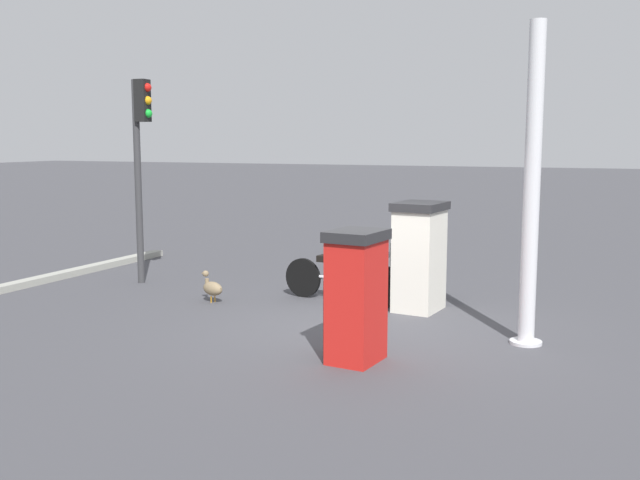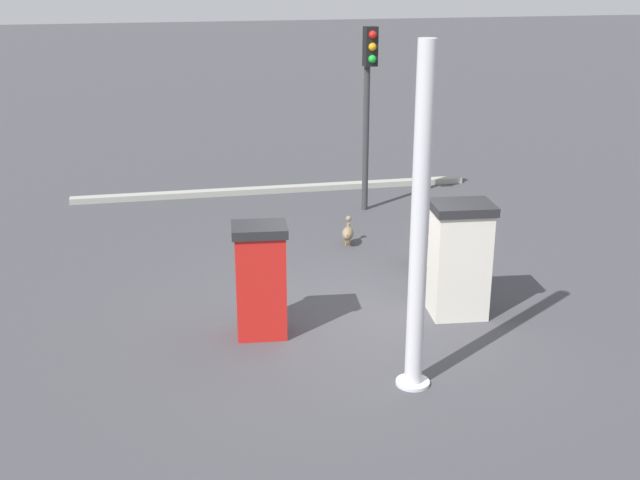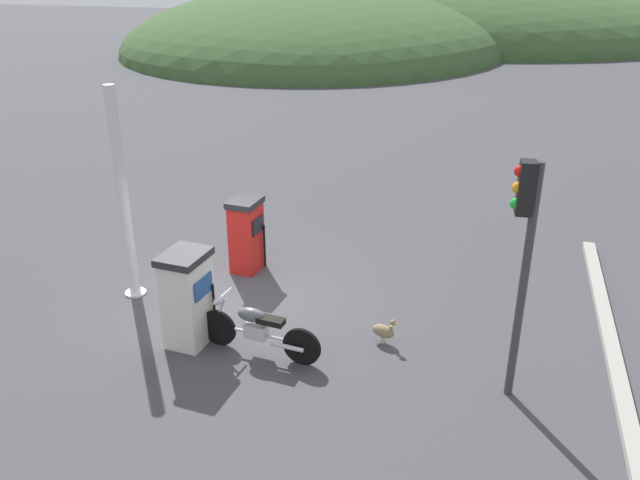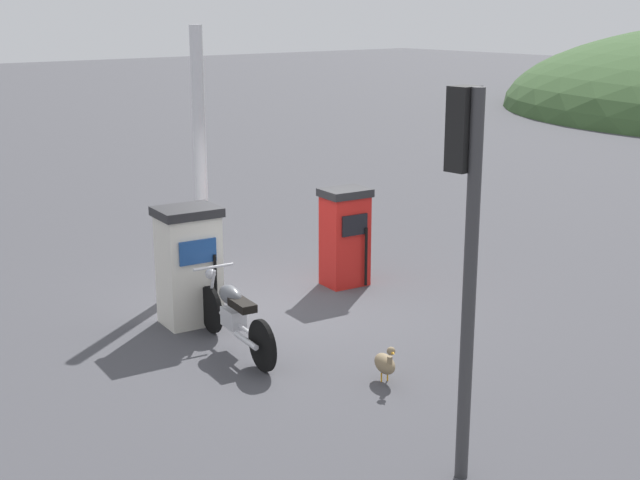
% 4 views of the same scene
% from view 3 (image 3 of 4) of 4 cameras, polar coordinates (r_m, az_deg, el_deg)
% --- Properties ---
extents(ground_plane, '(120.00, 120.00, 0.00)m').
position_cam_3_polar(ground_plane, '(12.23, -6.87, -5.54)').
color(ground_plane, '#424247').
extents(fuel_pump_near, '(0.77, 0.89, 1.62)m').
position_cam_3_polar(fuel_pump_near, '(10.86, -11.45, -4.95)').
color(fuel_pump_near, silver).
rests_on(fuel_pump_near, ground).
extents(fuel_pump_far, '(0.66, 0.77, 1.52)m').
position_cam_3_polar(fuel_pump_far, '(13.16, -6.43, 0.48)').
color(fuel_pump_far, red).
rests_on(fuel_pump_far, ground).
extents(motorcycle_near_pump, '(2.11, 0.63, 0.95)m').
position_cam_3_polar(motorcycle_near_pump, '(10.56, -5.53, -7.68)').
color(motorcycle_near_pump, black).
rests_on(motorcycle_near_pump, ground).
extents(wandering_duck, '(0.48, 0.32, 0.49)m').
position_cam_3_polar(wandering_duck, '(10.96, 5.58, -7.86)').
color(wandering_duck, '#847051').
rests_on(wandering_duck, ground).
extents(roadside_traffic_light, '(0.38, 0.26, 3.56)m').
position_cam_3_polar(roadside_traffic_light, '(9.09, 17.31, -0.19)').
color(roadside_traffic_light, '#38383A').
rests_on(roadside_traffic_light, ground).
extents(canopy_support_pole, '(0.40, 0.40, 3.95)m').
position_cam_3_polar(canopy_support_pole, '(12.21, -16.75, 3.35)').
color(canopy_support_pole, silver).
rests_on(canopy_support_pole, ground).
extents(road_edge_kerb, '(0.49, 8.47, 0.12)m').
position_cam_3_polar(road_edge_kerb, '(11.78, 24.07, -8.61)').
color(road_edge_kerb, '#9E9E93').
rests_on(road_edge_kerb, ground).
extents(distant_hill_main, '(36.65, 24.82, 8.82)m').
position_cam_3_polar(distant_hill_main, '(52.20, 9.89, 17.14)').
color(distant_hill_main, '#38562D').
rests_on(distant_hill_main, ground).
extents(distant_hill_secondary, '(24.55, 27.74, 7.75)m').
position_cam_3_polar(distant_hill_secondary, '(45.07, -0.27, 16.42)').
color(distant_hill_secondary, '#38562D').
rests_on(distant_hill_secondary, ground).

